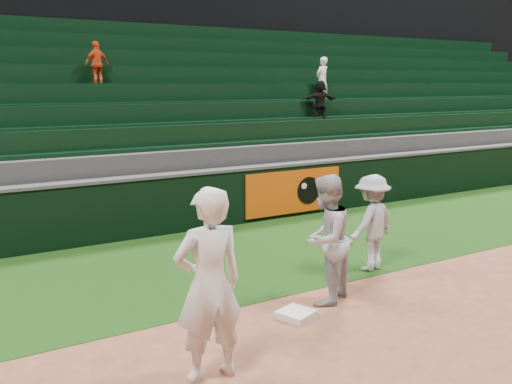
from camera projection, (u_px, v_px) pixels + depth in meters
ground at (325, 318)px, 7.59m from camera, size 70.00×70.00×0.00m
foul_grass at (220, 259)px, 10.11m from camera, size 36.00×4.20×0.01m
upper_deck at (37, 3)px, 21.11m from camera, size 40.00×12.00×12.00m
first_base at (296, 314)px, 7.58m from camera, size 0.54×0.54×0.09m
first_baseman at (209, 285)px, 5.86m from camera, size 0.78×0.53×2.06m
baserunner at (326, 239)px, 7.99m from camera, size 1.12×1.04×1.84m
base_coach at (372, 223)px, 9.40m from camera, size 1.14×0.81×1.60m
field_wall at (172, 203)px, 11.85m from camera, size 36.00×0.45×1.25m
stadium_seating at (112, 137)px, 14.80m from camera, size 36.00×5.95×4.85m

